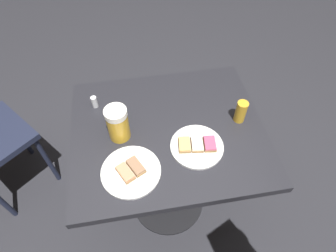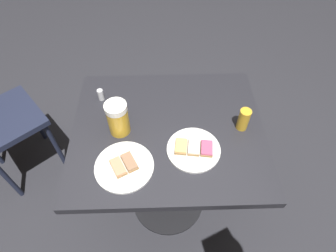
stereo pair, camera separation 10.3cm
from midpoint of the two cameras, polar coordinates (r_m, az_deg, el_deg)
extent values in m
plane|color=#28282D|center=(1.83, -1.66, -14.97)|extent=(6.00, 6.00, 0.00)
cylinder|color=black|center=(1.82, -1.67, -14.87)|extent=(0.44, 0.44, 0.01)
cylinder|color=black|center=(1.50, -1.98, -9.38)|extent=(0.09, 0.09, 0.70)
cube|color=#232328|center=(1.21, -2.43, -1.26)|extent=(0.82, 0.70, 0.04)
cylinder|color=white|center=(1.14, 3.34, -4.32)|extent=(0.22, 0.22, 0.01)
cube|color=#9E7547|center=(1.13, 5.96, -3.90)|extent=(0.06, 0.08, 0.01)
cube|color=#BC4C70|center=(1.13, 6.00, -3.61)|extent=(0.05, 0.07, 0.01)
cube|color=#9E7547|center=(1.13, 3.37, -4.00)|extent=(0.06, 0.08, 0.01)
cube|color=white|center=(1.12, 3.39, -3.71)|extent=(0.05, 0.07, 0.01)
cube|color=#9E7547|center=(1.13, 0.76, -4.10)|extent=(0.06, 0.08, 0.01)
cube|color=#E5B266|center=(1.12, 0.77, -3.81)|extent=(0.05, 0.07, 0.01)
cylinder|color=white|center=(1.09, -10.29, -9.27)|extent=(0.23, 0.23, 0.01)
cube|color=#9E7547|center=(1.09, -9.32, -8.37)|extent=(0.08, 0.09, 0.01)
cube|color=#997051|center=(1.08, -9.38, -8.10)|extent=(0.07, 0.09, 0.01)
cube|color=#9E7547|center=(1.08, -11.44, -9.59)|extent=(0.08, 0.09, 0.01)
cube|color=#EA8E66|center=(1.07, -11.52, -9.33)|extent=(0.07, 0.09, 0.01)
cylinder|color=gold|center=(1.15, -12.66, -0.17)|extent=(0.09, 0.09, 0.13)
cylinder|color=white|center=(1.09, -13.37, 2.38)|extent=(0.09, 0.09, 0.03)
torus|color=silver|center=(1.18, -13.21, 2.04)|extent=(0.03, 0.09, 0.09)
cylinder|color=gold|center=(1.22, 12.27, 2.92)|extent=(0.05, 0.05, 0.10)
cylinder|color=silver|center=(1.32, -16.99, 4.62)|extent=(0.03, 0.03, 0.06)
cylinder|color=#1E2338|center=(1.87, -24.85, -6.48)|extent=(0.03, 0.03, 0.45)
cylinder|color=#1E2338|center=(2.08, -29.46, -1.36)|extent=(0.03, 0.03, 0.45)
camera|label=1|loc=(0.05, -92.50, -3.12)|focal=29.83mm
camera|label=2|loc=(0.05, 87.50, 3.12)|focal=29.83mm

